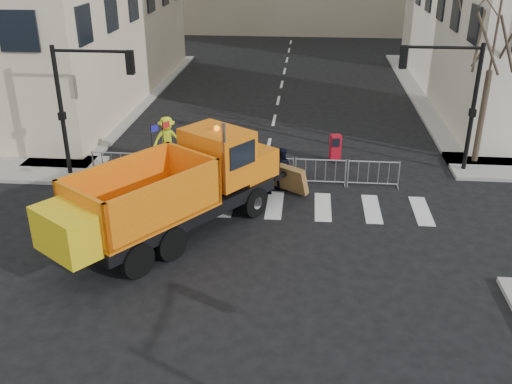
# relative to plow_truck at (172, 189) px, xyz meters

# --- Properties ---
(ground) EXTENTS (120.00, 120.00, 0.00)m
(ground) POSITION_rel_plow_truck_xyz_m (2.51, -2.86, -1.70)
(ground) COLOR black
(ground) RESTS_ON ground
(sidewalk_back) EXTENTS (64.00, 5.00, 0.15)m
(sidewalk_back) POSITION_rel_plow_truck_xyz_m (2.51, 5.64, -1.63)
(sidewalk_back) COLOR gray
(sidewalk_back) RESTS_ON ground
(traffic_light_left) EXTENTS (0.18, 0.18, 5.40)m
(traffic_light_left) POSITION_rel_plow_truck_xyz_m (-5.49, 4.64, 1.00)
(traffic_light_left) COLOR black
(traffic_light_left) RESTS_ON ground
(traffic_light_right) EXTENTS (0.18, 0.18, 5.40)m
(traffic_light_right) POSITION_rel_plow_truck_xyz_m (11.01, 6.64, 1.00)
(traffic_light_right) COLOR black
(traffic_light_right) RESTS_ON ground
(crowd_barriers) EXTENTS (12.60, 0.60, 1.10)m
(crowd_barriers) POSITION_rel_plow_truck_xyz_m (1.76, 4.74, -1.15)
(crowd_barriers) COLOR #9EA0A5
(crowd_barriers) RESTS_ON ground
(street_tree) EXTENTS (3.00, 3.00, 7.50)m
(street_tree) POSITION_rel_plow_truck_xyz_m (11.71, 7.64, 2.05)
(street_tree) COLOR #382B21
(street_tree) RESTS_ON ground
(plow_truck) EXTENTS (7.88, 9.54, 3.83)m
(plow_truck) POSITION_rel_plow_truck_xyz_m (0.00, 0.00, 0.00)
(plow_truck) COLOR black
(plow_truck) RESTS_ON ground
(cop_a) EXTENTS (0.69, 0.46, 1.89)m
(cop_a) POSITION_rel_plow_truck_xyz_m (2.57, 2.94, -0.76)
(cop_a) COLOR black
(cop_a) RESTS_ON ground
(cop_b) EXTENTS (0.91, 0.74, 1.72)m
(cop_b) POSITION_rel_plow_truck_xyz_m (3.36, 4.14, -0.84)
(cop_b) COLOR black
(cop_b) RESTS_ON ground
(cop_c) EXTENTS (1.16, 1.01, 1.87)m
(cop_c) POSITION_rel_plow_truck_xyz_m (2.87, 3.55, -0.76)
(cop_c) COLOR black
(cop_c) RESTS_ON ground
(worker) EXTENTS (1.51, 1.28, 2.02)m
(worker) POSITION_rel_plow_truck_xyz_m (-1.67, 6.26, -0.54)
(worker) COLOR #CADC19
(worker) RESTS_ON sidewalk_back
(newspaper_box) EXTENTS (0.52, 0.48, 1.10)m
(newspaper_box) POSITION_rel_plow_truck_xyz_m (5.59, 7.27, -1.00)
(newspaper_box) COLOR #B60E1D
(newspaper_box) RESTS_ON sidewalk_back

